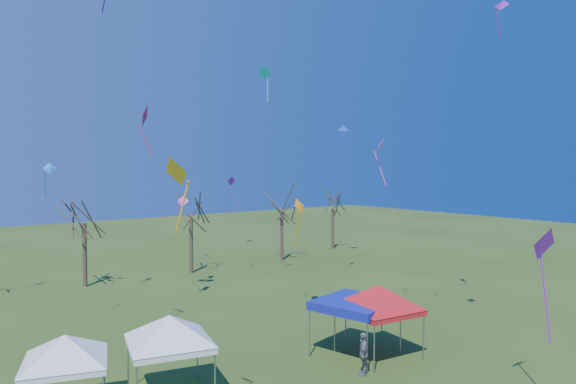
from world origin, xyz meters
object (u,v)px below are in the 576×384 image
at_px(tree_5, 333,195).
at_px(tent_white_west, 65,340).
at_px(tent_white_mid, 169,321).
at_px(person_grey, 364,354).
at_px(tent_red, 379,290).
at_px(tree_4, 282,196).
at_px(tree_3, 191,199).
at_px(tent_blue, 356,305).
at_px(tree_2, 84,201).

xyz_separation_m(tree_5, tent_white_west, (-32.46, -21.52, -3.01)).
relative_size(tent_white_west, tent_white_mid, 0.90).
distance_m(tent_white_west, person_grey, 11.68).
xyz_separation_m(tent_white_west, tent_red, (12.97, -2.73, 0.37)).
xyz_separation_m(tent_red, person_grey, (-2.08, -1.08, -2.19)).
bearing_deg(tree_4, tree_3, 179.74).
height_order(tree_5, tent_white_west, tree_5).
relative_size(tree_4, tent_blue, 2.02).
distance_m(tree_2, tree_3, 8.41).
bearing_deg(tree_4, tree_2, 178.78).
bearing_deg(tent_white_west, tree_5, 33.54).
relative_size(tent_red, tent_blue, 1.10).
xyz_separation_m(tree_2, tent_white_mid, (-2.85, -20.67, -3.33)).
bearing_deg(tree_5, person_grey, -130.42).
height_order(tree_4, person_grey, tree_4).
bearing_deg(tree_3, person_grey, -99.44).
height_order(tent_white_west, tent_blue, tent_white_west).
relative_size(tent_white_west, person_grey, 2.01).
relative_size(tree_4, person_grey, 4.36).
bearing_deg(tree_4, tent_blue, -118.92).
bearing_deg(tree_2, tent_blue, -74.86).
bearing_deg(tree_4, person_grey, -119.57).
bearing_deg(tree_3, tent_white_west, -127.14).
distance_m(tree_2, tent_blue, 22.91).
relative_size(tree_3, tent_blue, 2.02).
height_order(tent_red, person_grey, tent_red).
relative_size(tree_4, tent_white_west, 2.17).
bearing_deg(tent_red, tent_blue, 132.89).
bearing_deg(person_grey, tree_5, -171.33).
distance_m(tent_white_west, tent_white_mid, 3.62).
relative_size(tent_white_west, tent_blue, 0.93).
relative_size(tree_4, tree_5, 1.06).
distance_m(tree_4, tent_blue, 24.74).
bearing_deg(tent_red, tent_white_mid, 168.74).
height_order(tree_4, tent_blue, tree_4).
distance_m(tent_white_mid, person_grey, 8.21).
bearing_deg(tree_4, tent_red, -116.62).
bearing_deg(tent_red, person_grey, -152.65).
distance_m(tent_red, person_grey, 3.21).
xyz_separation_m(tree_3, person_grey, (-3.87, -23.30, -5.17)).
height_order(tree_2, tree_4, tree_2).
height_order(tent_white_mid, tent_blue, tent_white_mid).
height_order(tree_3, tent_white_mid, tree_3).
distance_m(tree_3, tent_white_mid, 23.45).
xyz_separation_m(tent_red, tent_blue, (-0.71, 0.77, -0.73)).
relative_size(tree_4, tent_red, 1.83).
distance_m(tree_2, tent_red, 23.72).
bearing_deg(person_grey, tree_3, -140.35).
distance_m(tree_3, person_grey, 24.18).
xyz_separation_m(tree_4, tent_white_mid, (-20.57, -20.30, -3.10)).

